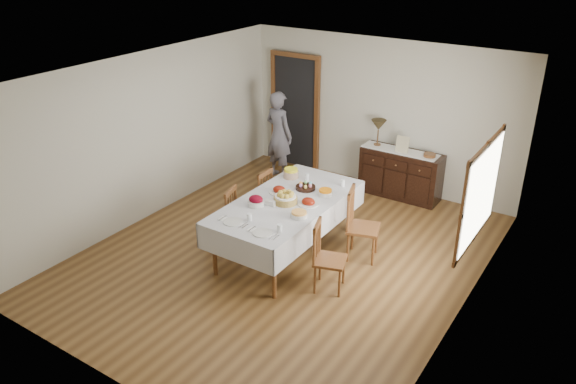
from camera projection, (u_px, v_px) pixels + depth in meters
The scene contains 26 objects.
ground at pixel (284, 255), 7.99m from camera, with size 6.00×6.00×0.00m, color brown.
room_shell at pixel (292, 136), 7.68m from camera, with size 5.02×6.02×2.65m.
dining_table at pixel (287, 207), 7.76m from camera, with size 1.22×2.38×0.82m.
chair_left_near at pixel (223, 217), 8.01m from camera, with size 0.48×0.48×0.94m.
chair_left_far at pixel (259, 197), 8.61m from camera, with size 0.39×0.39×0.94m.
chair_right_near at pixel (326, 256), 7.07m from camera, with size 0.49×0.49×0.93m.
chair_right_far at pixel (360, 224), 7.73m from camera, with size 0.54×0.54×1.03m.
sideboard at pixel (401, 174), 9.58m from camera, with size 1.37×0.50×0.82m.
person at pixel (279, 132), 10.16m from camera, with size 0.54×0.35×1.73m, color slate.
bread_basket at pixel (285, 198), 7.63m from camera, with size 0.33×0.33×0.17m.
egg_basket at pixel (306, 187), 8.05m from camera, with size 0.29×0.29×0.10m.
ham_platter_a at pixel (279, 190), 7.96m from camera, with size 0.30×0.30×0.11m.
ham_platter_b at pixel (308, 202), 7.61m from camera, with size 0.29×0.29×0.11m.
beet_bowl at pixel (256, 201), 7.56m from camera, with size 0.22×0.22×0.15m.
carrot_bowl at pixel (325, 192), 7.86m from camera, with size 0.20×0.20×0.09m.
pineapple_bowl at pixel (291, 173), 8.41m from camera, with size 0.23×0.23×0.14m.
casserole_dish at pixel (299, 214), 7.27m from camera, with size 0.22×0.22×0.08m.
butter_dish at pixel (271, 203), 7.59m from camera, with size 0.14×0.09×0.07m.
setting_left at pixel (238, 220), 7.16m from camera, with size 0.42×0.31×0.10m.
setting_right at pixel (268, 231), 6.90m from camera, with size 0.42×0.31×0.10m.
glass_far_a at pixel (307, 177), 8.32m from camera, with size 0.06×0.06×0.11m.
glass_far_b at pixel (343, 183), 8.13m from camera, with size 0.06×0.06×0.10m.
runner at pixel (400, 151), 9.42m from camera, with size 1.30×0.35×0.01m.
table_lamp at pixel (379, 126), 9.51m from camera, with size 0.26×0.26×0.46m.
picture_frame at pixel (402, 145), 9.30m from camera, with size 0.22×0.08×0.28m.
deco_bowl at pixel (430, 155), 9.16m from camera, with size 0.20×0.20×0.06m.
Camera 1 is at (3.79, -5.70, 4.22)m, focal length 35.00 mm.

